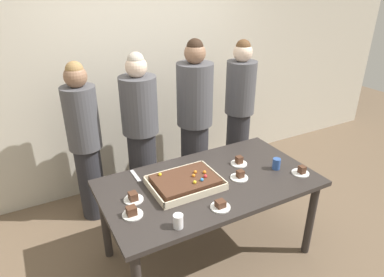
{
  "coord_description": "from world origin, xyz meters",
  "views": [
    {
      "loc": [
        -1.27,
        -2.04,
        2.32
      ],
      "look_at": [
        -0.09,
        0.15,
        1.14
      ],
      "focal_mm": 31.69,
      "sensor_mm": 36.0,
      "label": 1
    }
  ],
  "objects_px": {
    "plated_slice_center_back": "(132,213)",
    "drink_cup_nearest": "(178,221)",
    "person_striped_tie_right": "(239,113)",
    "plated_slice_center_front": "(133,198)",
    "plated_slice_near_right": "(301,171)",
    "plated_slice_far_left": "(240,176)",
    "party_table": "(209,190)",
    "cake_server_utensil": "(135,176)",
    "person_serving_front": "(141,135)",
    "person_far_right_suit": "(85,142)",
    "plated_slice_far_right": "(239,162)",
    "sheet_cake": "(185,182)",
    "person_green_shirt_behind": "(195,122)",
    "drink_cup_middle": "(276,164)",
    "plated_slice_near_left": "(220,206)"
  },
  "relations": [
    {
      "from": "plated_slice_center_back",
      "to": "drink_cup_nearest",
      "type": "bearing_deg",
      "value": -49.02
    },
    {
      "from": "person_striped_tie_right",
      "to": "plated_slice_center_front",
      "type": "bearing_deg",
      "value": -8.66
    },
    {
      "from": "plated_slice_near_right",
      "to": "plated_slice_center_back",
      "type": "bearing_deg",
      "value": 174.14
    },
    {
      "from": "plated_slice_far_left",
      "to": "party_table",
      "type": "bearing_deg",
      "value": 162.04
    },
    {
      "from": "cake_server_utensil",
      "to": "person_serving_front",
      "type": "xyz_separation_m",
      "value": [
        0.27,
        0.58,
        0.09
      ]
    },
    {
      "from": "plated_slice_center_front",
      "to": "person_far_right_suit",
      "type": "relative_size",
      "value": 0.09
    },
    {
      "from": "plated_slice_far_right",
      "to": "sheet_cake",
      "type": "bearing_deg",
      "value": -171.54
    },
    {
      "from": "sheet_cake",
      "to": "person_striped_tie_right",
      "type": "distance_m",
      "value": 1.48
    },
    {
      "from": "person_serving_front",
      "to": "person_green_shirt_behind",
      "type": "bearing_deg",
      "value": 82.88
    },
    {
      "from": "plated_slice_far_left",
      "to": "plated_slice_center_front",
      "type": "height_order",
      "value": "same"
    },
    {
      "from": "plated_slice_near_right",
      "to": "plated_slice_center_front",
      "type": "xyz_separation_m",
      "value": [
        -1.4,
        0.32,
        0.0
      ]
    },
    {
      "from": "person_serving_front",
      "to": "plated_slice_center_front",
      "type": "bearing_deg",
      "value": -26.11
    },
    {
      "from": "drink_cup_middle",
      "to": "person_far_right_suit",
      "type": "height_order",
      "value": "person_far_right_suit"
    },
    {
      "from": "party_table",
      "to": "plated_slice_far_left",
      "type": "bearing_deg",
      "value": -17.96
    },
    {
      "from": "plated_slice_far_left",
      "to": "person_striped_tie_right",
      "type": "relative_size",
      "value": 0.09
    },
    {
      "from": "drink_cup_middle",
      "to": "drink_cup_nearest",
      "type": "bearing_deg",
      "value": -165.54
    },
    {
      "from": "person_far_right_suit",
      "to": "drink_cup_middle",
      "type": "bearing_deg",
      "value": 21.61
    },
    {
      "from": "person_serving_front",
      "to": "person_green_shirt_behind",
      "type": "height_order",
      "value": "person_green_shirt_behind"
    },
    {
      "from": "drink_cup_nearest",
      "to": "person_striped_tie_right",
      "type": "relative_size",
      "value": 0.06
    },
    {
      "from": "plated_slice_center_back",
      "to": "drink_cup_middle",
      "type": "bearing_deg",
      "value": 0.7
    },
    {
      "from": "party_table",
      "to": "drink_cup_nearest",
      "type": "relative_size",
      "value": 17.86
    },
    {
      "from": "cake_server_utensil",
      "to": "person_striped_tie_right",
      "type": "height_order",
      "value": "person_striped_tie_right"
    },
    {
      "from": "party_table",
      "to": "plated_slice_near_left",
      "type": "bearing_deg",
      "value": -108.72
    },
    {
      "from": "plated_slice_far_left",
      "to": "drink_cup_middle",
      "type": "bearing_deg",
      "value": -3.97
    },
    {
      "from": "person_serving_front",
      "to": "person_far_right_suit",
      "type": "bearing_deg",
      "value": -106.46
    },
    {
      "from": "party_table",
      "to": "person_far_right_suit",
      "type": "xyz_separation_m",
      "value": [
        -0.77,
        1.08,
        0.17
      ]
    },
    {
      "from": "drink_cup_nearest",
      "to": "person_far_right_suit",
      "type": "distance_m",
      "value": 1.5
    },
    {
      "from": "cake_server_utensil",
      "to": "person_serving_front",
      "type": "bearing_deg",
      "value": 64.59
    },
    {
      "from": "plated_slice_far_right",
      "to": "plated_slice_near_right",
      "type": "bearing_deg",
      "value": -46.44
    },
    {
      "from": "plated_slice_center_back",
      "to": "drink_cup_middle",
      "type": "relative_size",
      "value": 1.5
    },
    {
      "from": "sheet_cake",
      "to": "person_green_shirt_behind",
      "type": "xyz_separation_m",
      "value": [
        0.56,
        0.86,
        0.1
      ]
    },
    {
      "from": "person_striped_tie_right",
      "to": "drink_cup_middle",
      "type": "bearing_deg",
      "value": 34.42
    },
    {
      "from": "plated_slice_near_right",
      "to": "plated_slice_far_left",
      "type": "xyz_separation_m",
      "value": [
        -0.51,
        0.19,
        -0.0
      ]
    },
    {
      "from": "party_table",
      "to": "person_far_right_suit",
      "type": "height_order",
      "value": "person_far_right_suit"
    },
    {
      "from": "person_striped_tie_right",
      "to": "person_far_right_suit",
      "type": "xyz_separation_m",
      "value": [
        -1.73,
        0.15,
        -0.04
      ]
    },
    {
      "from": "plated_slice_near_right",
      "to": "person_serving_front",
      "type": "relative_size",
      "value": 0.09
    },
    {
      "from": "sheet_cake",
      "to": "plated_slice_center_back",
      "type": "bearing_deg",
      "value": -163.19
    },
    {
      "from": "plated_slice_near_left",
      "to": "person_serving_front",
      "type": "height_order",
      "value": "person_serving_front"
    },
    {
      "from": "plated_slice_far_right",
      "to": "drink_cup_nearest",
      "type": "height_order",
      "value": "drink_cup_nearest"
    },
    {
      "from": "plated_slice_center_back",
      "to": "cake_server_utensil",
      "type": "height_order",
      "value": "plated_slice_center_back"
    },
    {
      "from": "plated_slice_center_front",
      "to": "drink_cup_nearest",
      "type": "relative_size",
      "value": 1.5
    },
    {
      "from": "person_far_right_suit",
      "to": "party_table",
      "type": "bearing_deg",
      "value": 7.53
    },
    {
      "from": "plated_slice_center_front",
      "to": "person_green_shirt_behind",
      "type": "bearing_deg",
      "value": 40.32
    },
    {
      "from": "plated_slice_near_left",
      "to": "sheet_cake",
      "type": "bearing_deg",
      "value": 104.08
    },
    {
      "from": "cake_server_utensil",
      "to": "person_far_right_suit",
      "type": "distance_m",
      "value": 0.76
    },
    {
      "from": "sheet_cake",
      "to": "plated_slice_far_left",
      "type": "bearing_deg",
      "value": -13.49
    },
    {
      "from": "party_table",
      "to": "cake_server_utensil",
      "type": "xyz_separation_m",
      "value": [
        -0.52,
        0.37,
        0.09
      ]
    },
    {
      "from": "plated_slice_far_right",
      "to": "person_far_right_suit",
      "type": "height_order",
      "value": "person_far_right_suit"
    },
    {
      "from": "person_striped_tie_right",
      "to": "cake_server_utensil",
      "type": "bearing_deg",
      "value": -16.65
    },
    {
      "from": "person_green_shirt_behind",
      "to": "cake_server_utensil",
      "type": "bearing_deg",
      "value": -25.74
    }
  ]
}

